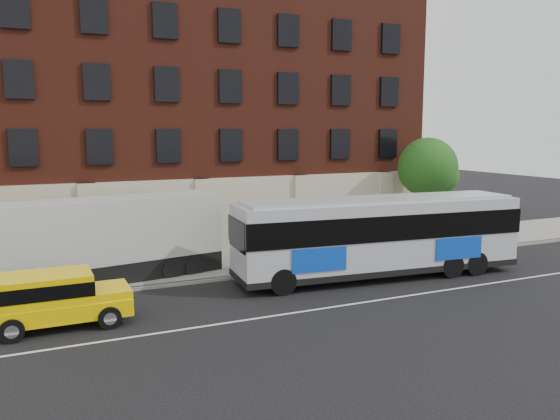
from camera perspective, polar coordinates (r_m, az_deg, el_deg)
name	(u,v)px	position (r m, az deg, el deg)	size (l,w,h in m)	color
ground	(298,317)	(20.82, 1.80, -10.87)	(120.00, 120.00, 0.00)	black
sidewalk	(219,263)	(28.82, -6.21, -5.37)	(60.00, 6.00, 0.15)	gray
kerb	(240,277)	(26.07, -4.11, -6.79)	(60.00, 0.25, 0.15)	gray
lane_line	(292,313)	(21.24, 1.19, -10.46)	(60.00, 0.12, 0.01)	silver
building	(176,117)	(35.64, -10.50, 9.29)	(30.00, 12.10, 15.00)	#562114
sign_pole	(38,265)	(24.36, -23.43, -5.18)	(0.30, 0.20, 2.50)	gray
street_tree	(428,170)	(35.19, 14.87, 4.00)	(3.60, 3.60, 6.20)	#332319
city_bus	(379,234)	(26.24, 10.06, -2.38)	(13.77, 4.11, 3.72)	#A9ACB4
yellow_suv	(52,297)	(21.01, -22.21, -8.17)	(5.02, 2.23, 1.91)	#FFCF00
shipping_container	(93,243)	(25.75, -18.52, -3.24)	(11.70, 4.29, 3.82)	black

